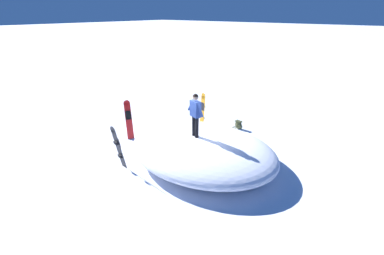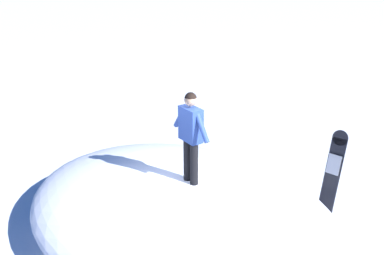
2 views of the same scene
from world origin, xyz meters
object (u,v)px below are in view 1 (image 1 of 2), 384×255
(backpack_far, at_px, (239,125))
(snowboard_tertiary_upright, at_px, (129,119))
(snowboarder_standing, at_px, (195,112))
(snowboard_primary_upright, at_px, (118,147))
(snowboard_secondary_upright, at_px, (203,110))
(backpack_near, at_px, (156,132))

(backpack_far, bearing_deg, snowboard_tertiary_upright, -130.32)
(snowboarder_standing, distance_m, snowboard_primary_upright, 3.02)
(snowboarder_standing, height_order, snowboard_secondary_upright, snowboarder_standing)
(snowboard_primary_upright, xyz_separation_m, backpack_near, (-1.02, 2.81, -0.65))
(snowboard_secondary_upright, bearing_deg, snowboarder_standing, -57.40)
(snowboard_secondary_upright, bearing_deg, snowboard_primary_upright, -89.37)
(snowboard_secondary_upright, relative_size, backpack_far, 3.12)
(snowboard_primary_upright, height_order, snowboard_tertiary_upright, snowboard_primary_upright)
(snowboard_secondary_upright, bearing_deg, snowboard_tertiary_upright, -122.26)
(snowboard_secondary_upright, xyz_separation_m, snowboard_tertiary_upright, (-1.89, -2.99, -0.03))
(snowboarder_standing, relative_size, snowboard_primary_upright, 0.94)
(snowboarder_standing, xyz_separation_m, snowboard_tertiary_upright, (-3.75, -0.08, -1.14))
(snowboard_primary_upright, height_order, backpack_far, snowboard_primary_upright)
(snowboard_primary_upright, relative_size, backpack_near, 2.92)
(snowboarder_standing, height_order, snowboard_primary_upright, snowboarder_standing)
(snowboarder_standing, bearing_deg, backpack_far, 95.72)
(snowboard_secondary_upright, distance_m, backpack_near, 2.53)
(snowboard_secondary_upright, xyz_separation_m, backpack_far, (1.47, 0.97, -0.69))
(snowboard_primary_upright, height_order, snowboard_secondary_upright, snowboard_secondary_upright)
(snowboard_tertiary_upright, bearing_deg, snowboarder_standing, 1.22)
(snowboarder_standing, bearing_deg, snowboard_primary_upright, -130.10)
(snowboard_secondary_upright, distance_m, snowboard_tertiary_upright, 3.53)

